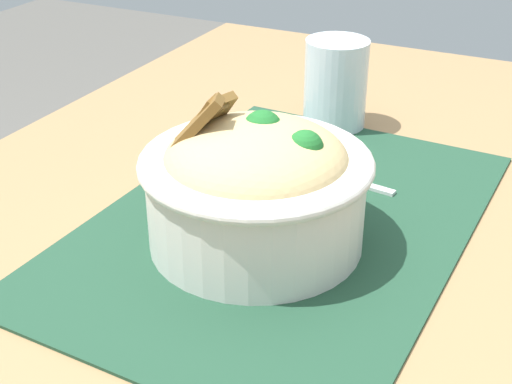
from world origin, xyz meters
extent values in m
cube|color=#99754C|center=(0.00, 0.00, 0.74)|extent=(1.22, 0.78, 0.03)
cylinder|color=olive|center=(0.55, 0.33, 0.36)|extent=(0.04, 0.04, 0.72)
cube|color=#1E422D|center=(0.03, 0.01, 0.75)|extent=(0.49, 0.34, 0.00)
cylinder|color=silver|center=(-0.02, 0.02, 0.80)|extent=(0.19, 0.19, 0.08)
torus|color=silver|center=(-0.02, 0.02, 0.83)|extent=(0.20, 0.20, 0.01)
ellipsoid|color=tan|center=(-0.02, 0.02, 0.84)|extent=(0.18, 0.18, 0.06)
sphere|color=#1F6929|center=(0.00, 0.02, 0.86)|extent=(0.04, 0.04, 0.04)
sphere|color=#1F6929|center=(-0.01, -0.02, 0.85)|extent=(0.03, 0.03, 0.03)
cylinder|color=orange|center=(0.00, -0.02, 0.85)|extent=(0.02, 0.03, 0.01)
cylinder|color=orange|center=(0.00, 0.02, 0.85)|extent=(0.03, 0.01, 0.01)
cylinder|color=orange|center=(-0.04, 0.04, 0.85)|extent=(0.03, 0.03, 0.01)
cube|color=brown|center=(0.00, 0.07, 0.86)|extent=(0.03, 0.04, 0.04)
cube|color=brown|center=(-0.01, 0.07, 0.86)|extent=(0.02, 0.04, 0.04)
cube|color=brown|center=(-0.02, 0.07, 0.86)|extent=(0.02, 0.04, 0.05)
cube|color=brown|center=(-0.03, 0.07, 0.87)|extent=(0.03, 0.05, 0.05)
cube|color=silver|center=(0.12, -0.03, 0.76)|extent=(0.02, 0.07, 0.00)
cube|color=silver|center=(0.13, 0.01, 0.76)|extent=(0.01, 0.01, 0.00)
cube|color=silver|center=(0.13, 0.03, 0.76)|extent=(0.03, 0.03, 0.00)
cube|color=silver|center=(0.14, 0.05, 0.76)|extent=(0.01, 0.02, 0.00)
cube|color=silver|center=(0.14, 0.05, 0.76)|extent=(0.01, 0.02, 0.00)
cube|color=silver|center=(0.13, 0.05, 0.76)|extent=(0.01, 0.02, 0.00)
cube|color=silver|center=(0.13, 0.05, 0.76)|extent=(0.01, 0.02, 0.00)
cylinder|color=silver|center=(0.26, 0.05, 0.81)|extent=(0.07, 0.07, 0.11)
cylinder|color=silver|center=(0.26, 0.05, 0.78)|extent=(0.07, 0.07, 0.05)
camera|label=1|loc=(-0.51, -0.22, 1.10)|focal=50.78mm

